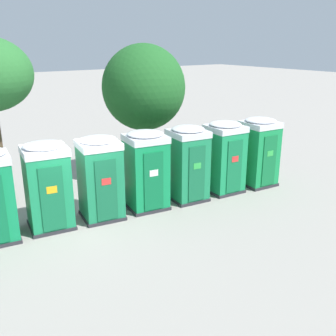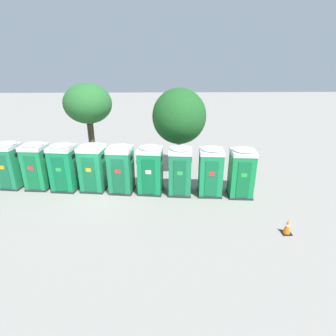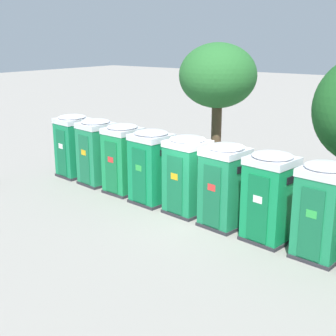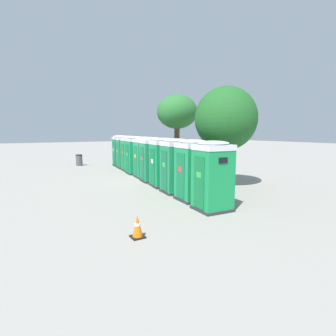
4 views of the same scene
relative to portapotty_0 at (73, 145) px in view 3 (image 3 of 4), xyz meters
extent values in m
plane|color=gray|center=(6.84, -0.83, -1.28)|extent=(120.00, 120.00, 0.00)
cube|color=#2D2D33|center=(0.00, 0.01, -1.23)|extent=(1.31, 1.34, 0.10)
cube|color=#15844F|center=(0.00, 0.01, -0.13)|extent=(1.25, 1.28, 2.10)
cube|color=#10673D|center=(-0.08, -0.57, -0.21)|extent=(0.60, 0.11, 1.85)
cube|color=white|center=(-0.08, -0.59, 0.07)|extent=(0.28, 0.05, 0.20)
cube|color=black|center=(0.56, -0.07, 0.60)|extent=(0.07, 0.36, 0.20)
cube|color=silver|center=(0.00, 0.01, 1.02)|extent=(1.28, 1.32, 0.20)
ellipsoid|color=silver|center=(0.00, 0.01, 1.17)|extent=(1.22, 1.25, 0.18)
cube|color=#2D2D33|center=(1.52, -0.20, -1.23)|extent=(1.33, 1.35, 0.10)
cube|color=#1E8956|center=(1.52, -0.20, -0.13)|extent=(1.27, 1.29, 2.10)
cube|color=#186B43|center=(1.43, -0.78, -0.21)|extent=(0.61, 0.12, 1.85)
cube|color=yellow|center=(1.43, -0.79, 0.07)|extent=(0.28, 0.05, 0.20)
cube|color=black|center=(2.08, -0.28, 0.60)|extent=(0.08, 0.36, 0.20)
cube|color=silver|center=(1.52, -0.20, 1.02)|extent=(1.31, 1.33, 0.20)
ellipsoid|color=silver|center=(1.52, -0.20, 1.17)|extent=(1.24, 1.26, 0.18)
cube|color=#2D2D33|center=(3.04, -0.37, -1.23)|extent=(1.26, 1.30, 0.10)
cube|color=#19914E|center=(3.04, -0.37, -0.13)|extent=(1.20, 1.24, 2.10)
cube|color=#14713D|center=(2.99, -0.95, -0.21)|extent=(0.61, 0.09, 1.85)
cube|color=red|center=(2.98, -0.97, 0.07)|extent=(0.28, 0.03, 0.20)
cube|color=black|center=(3.60, -0.42, 0.60)|extent=(0.06, 0.36, 0.20)
cube|color=silver|center=(3.04, -0.37, 1.02)|extent=(1.24, 1.27, 0.20)
ellipsoid|color=silver|center=(3.04, -0.37, 1.17)|extent=(1.18, 1.21, 0.18)
cube|color=#2D2D33|center=(4.55, -0.62, -1.23)|extent=(1.37, 1.34, 0.10)
cube|color=#128C50|center=(4.55, -0.62, -0.13)|extent=(1.31, 1.28, 2.10)
cube|color=#0E6D3E|center=(4.48, -1.20, -0.21)|extent=(0.65, 0.11, 1.85)
cube|color=green|center=(4.48, -1.21, 0.07)|extent=(0.28, 0.04, 0.20)
cube|color=black|center=(5.15, -0.69, 0.60)|extent=(0.07, 0.36, 0.20)
cube|color=silver|center=(4.55, -0.62, 1.02)|extent=(1.35, 1.31, 0.20)
ellipsoid|color=silver|center=(4.55, -0.62, 1.17)|extent=(1.28, 1.25, 0.18)
cube|color=#2D2D33|center=(6.08, -0.71, -1.23)|extent=(1.37, 1.35, 0.10)
cube|color=#1A8B53|center=(6.08, -0.71, -0.13)|extent=(1.30, 1.28, 2.10)
cube|color=#146C41|center=(6.00, -1.29, -0.21)|extent=(0.64, 0.11, 1.85)
cube|color=yellow|center=(6.00, -1.31, 0.07)|extent=(0.28, 0.04, 0.20)
cube|color=black|center=(6.67, -0.79, 0.60)|extent=(0.07, 0.36, 0.20)
cube|color=silver|center=(6.08, -0.71, 1.02)|extent=(1.34, 1.32, 0.20)
ellipsoid|color=silver|center=(6.08, -0.71, 1.17)|extent=(1.28, 1.26, 0.18)
cube|color=#2D2D33|center=(7.59, -0.96, -1.23)|extent=(1.36, 1.36, 0.10)
cube|color=#1B8350|center=(7.59, -0.96, -0.13)|extent=(1.29, 1.29, 2.10)
cube|color=#15663F|center=(7.51, -1.54, -0.21)|extent=(0.62, 0.12, 1.85)
cube|color=red|center=(7.50, -1.55, 0.07)|extent=(0.28, 0.05, 0.20)
cube|color=black|center=(8.17, -1.04, 0.60)|extent=(0.08, 0.36, 0.20)
cube|color=silver|center=(7.59, -0.96, 1.02)|extent=(1.33, 1.33, 0.20)
ellipsoid|color=silver|center=(7.59, -0.96, 1.17)|extent=(1.27, 1.27, 0.18)
cube|color=#2D2D33|center=(9.12, -1.10, -1.23)|extent=(1.39, 1.36, 0.10)
cube|color=#128C4B|center=(9.12, -1.10, -0.13)|extent=(1.32, 1.29, 2.10)
cube|color=#0E6D3B|center=(9.03, -1.68, -0.21)|extent=(0.64, 0.12, 1.85)
cube|color=white|center=(9.03, -1.70, 0.07)|extent=(0.28, 0.05, 0.20)
cube|color=black|center=(9.71, -1.19, 0.60)|extent=(0.07, 0.36, 0.20)
cube|color=silver|center=(9.12, -1.10, 1.02)|extent=(1.36, 1.33, 0.20)
ellipsoid|color=silver|center=(9.12, -1.10, 1.17)|extent=(1.29, 1.27, 0.18)
cube|color=#2D2D33|center=(10.63, -1.30, -1.23)|extent=(1.28, 1.32, 0.10)
cube|color=#1B8450|center=(10.63, -1.30, -0.13)|extent=(1.22, 1.26, 2.10)
cube|color=#15673E|center=(10.57, -1.88, -0.21)|extent=(0.61, 0.10, 1.85)
cube|color=green|center=(10.57, -1.90, 0.07)|extent=(0.28, 0.04, 0.20)
cube|color=silver|center=(10.63, -1.30, 1.02)|extent=(1.26, 1.29, 0.20)
ellipsoid|color=silver|center=(10.63, -1.30, 1.17)|extent=(1.20, 1.23, 0.18)
cylinder|color=brown|center=(5.42, 2.15, 0.50)|extent=(0.37, 0.37, 3.56)
ellipsoid|color=#286B2D|center=(5.42, 2.15, 2.91)|extent=(2.79, 2.79, 2.32)
camera|label=1|loc=(2.91, -11.21, 3.90)|focal=42.00mm
camera|label=2|loc=(9.61, -13.67, 4.87)|focal=28.00mm
camera|label=3|loc=(14.12, -12.56, 4.23)|focal=50.00mm
camera|label=4|loc=(20.83, -7.83, 1.58)|focal=28.00mm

